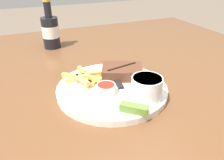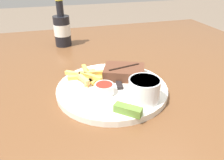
# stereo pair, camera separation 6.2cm
# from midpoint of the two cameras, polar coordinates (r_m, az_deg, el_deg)

# --- Properties ---
(dining_table) EXTENTS (1.52, 1.45, 0.76)m
(dining_table) POSITION_cam_midpoint_polar(r_m,az_deg,el_deg) (0.67, -2.66, -7.43)
(dining_table) COLOR brown
(dining_table) RESTS_ON ground_plane
(dinner_plate) EXTENTS (0.32, 0.32, 0.02)m
(dinner_plate) POSITION_cam_midpoint_polar(r_m,az_deg,el_deg) (0.63, -2.80, -2.38)
(dinner_plate) COLOR silver
(dinner_plate) RESTS_ON dining_table
(steak_portion) EXTENTS (0.15, 0.13, 0.03)m
(steak_portion) POSITION_cam_midpoint_polar(r_m,az_deg,el_deg) (0.68, -0.02, 2.20)
(steak_portion) COLOR #512D1E
(steak_portion) RESTS_ON dinner_plate
(fries_pile) EXTENTS (0.13, 0.14, 0.02)m
(fries_pile) POSITION_cam_midpoint_polar(r_m,az_deg,el_deg) (0.67, -9.10, 0.61)
(fries_pile) COLOR #F2A357
(fries_pile) RESTS_ON dinner_plate
(coleslaw_cup) EXTENTS (0.08, 0.08, 0.06)m
(coleslaw_cup) POSITION_cam_midpoint_polar(r_m,az_deg,el_deg) (0.56, 5.95, -1.92)
(coleslaw_cup) COLOR white
(coleslaw_cup) RESTS_ON dinner_plate
(dipping_sauce_cup) EXTENTS (0.05, 0.05, 0.03)m
(dipping_sauce_cup) POSITION_cam_midpoint_polar(r_m,az_deg,el_deg) (0.59, -4.59, -2.42)
(dipping_sauce_cup) COLOR silver
(dipping_sauce_cup) RESTS_ON dinner_plate
(pickle_spear) EXTENTS (0.06, 0.06, 0.02)m
(pickle_spear) POSITION_cam_midpoint_polar(r_m,az_deg,el_deg) (0.52, 2.51, -7.54)
(pickle_spear) COLOR #567A2D
(pickle_spear) RESTS_ON dinner_plate
(fork_utensil) EXTENTS (0.13, 0.06, 0.00)m
(fork_utensil) POSITION_cam_midpoint_polar(r_m,az_deg,el_deg) (0.64, -10.41, -1.50)
(fork_utensil) COLOR #B7B7BC
(fork_utensil) RESTS_ON dinner_plate
(knife_utensil) EXTENTS (0.04, 0.17, 0.01)m
(knife_utensil) POSITION_cam_midpoint_polar(r_m,az_deg,el_deg) (0.67, -1.73, 0.44)
(knife_utensil) COLOR #B7B7BC
(knife_utensil) RESTS_ON dinner_plate
(beer_bottle) EXTENTS (0.07, 0.07, 0.21)m
(beer_bottle) POSITION_cam_midpoint_polar(r_m,az_deg,el_deg) (1.00, -17.55, 12.16)
(beer_bottle) COLOR black
(beer_bottle) RESTS_ON dining_table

